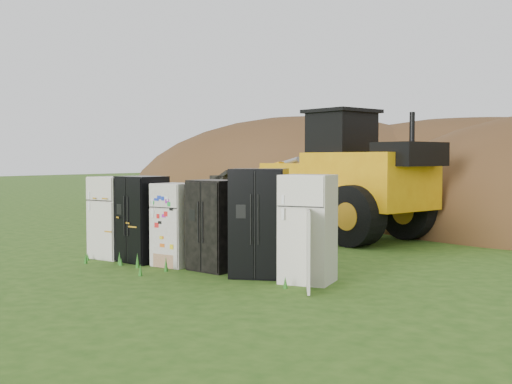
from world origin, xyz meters
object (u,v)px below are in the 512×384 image
at_px(fridge_leftmost, 113,217).
at_px(fridge_dark_mid, 215,225).
at_px(fridge_sticker, 175,225).
at_px(fridge_black_right, 259,223).
at_px(fridge_black_side, 142,219).
at_px(wheel_loader, 318,173).
at_px(fridge_open_door, 308,229).

height_order(fridge_leftmost, fridge_dark_mid, fridge_leftmost).
bearing_deg(fridge_sticker, fridge_black_right, -1.33).
distance_m(fridge_leftmost, fridge_sticker, 1.73).
distance_m(fridge_leftmost, fridge_dark_mid, 2.69).
height_order(fridge_black_side, fridge_sticker, fridge_black_side).
distance_m(fridge_dark_mid, wheel_loader, 6.21).
bearing_deg(wheel_loader, fridge_black_side, -81.43).
bearing_deg(fridge_leftmost, fridge_black_side, -1.71).
distance_m(fridge_black_side, fridge_open_door, 3.86).
bearing_deg(fridge_black_side, fridge_black_right, 6.60).
xyz_separation_m(fridge_black_side, fridge_dark_mid, (1.85, 0.05, -0.02)).
distance_m(fridge_black_side, fridge_sticker, 0.89).
bearing_deg(fridge_black_side, fridge_dark_mid, 8.16).
xyz_separation_m(fridge_sticker, fridge_dark_mid, (0.95, 0.05, 0.04)).
bearing_deg(fridge_dark_mid, wheel_loader, 106.78).
distance_m(fridge_dark_mid, fridge_black_right, 1.03).
height_order(fridge_open_door, wheel_loader, wheel_loader).
relative_size(fridge_leftmost, fridge_dark_mid, 1.01).
height_order(fridge_leftmost, fridge_black_side, fridge_black_side).
relative_size(fridge_sticker, fridge_open_door, 0.88).
xyz_separation_m(fridge_black_side, fridge_open_door, (3.86, 0.02, 0.04)).
bearing_deg(fridge_dark_mid, fridge_open_door, 4.69).
height_order(fridge_leftmost, wheel_loader, wheel_loader).
height_order(fridge_leftmost, fridge_sticker, fridge_leftmost).
xyz_separation_m(fridge_leftmost, fridge_open_door, (4.70, 0.02, 0.05)).
relative_size(fridge_black_side, wheel_loader, 0.25).
bearing_deg(fridge_leftmost, fridge_open_door, -1.86).
xyz_separation_m(fridge_open_door, wheel_loader, (-3.19, 6.08, 0.78)).
bearing_deg(fridge_sticker, fridge_dark_mid, 1.49).
distance_m(fridge_black_side, fridge_black_right, 2.87).
height_order(fridge_black_side, wheel_loader, wheel_loader).
xyz_separation_m(fridge_leftmost, fridge_black_right, (3.71, 0.01, 0.10)).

